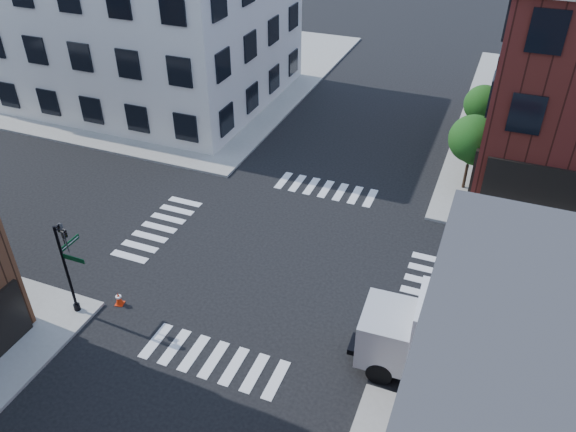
# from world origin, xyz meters

# --- Properties ---
(ground) EXTENTS (120.00, 120.00, 0.00)m
(ground) POSITION_xyz_m (0.00, 0.00, 0.00)
(ground) COLOR black
(ground) RESTS_ON ground
(sidewalk_nw) EXTENTS (30.00, 30.00, 0.15)m
(sidewalk_nw) POSITION_xyz_m (-21.00, 21.00, 0.07)
(sidewalk_nw) COLOR gray
(sidewalk_nw) RESTS_ON ground
(building_nw) EXTENTS (22.00, 16.00, 11.00)m
(building_nw) POSITION_xyz_m (-19.00, 16.00, 5.50)
(building_nw) COLOR silver
(building_nw) RESTS_ON ground
(tree_near) EXTENTS (2.69, 2.69, 4.49)m
(tree_near) POSITION_xyz_m (7.56, 9.98, 3.16)
(tree_near) COLOR black
(tree_near) RESTS_ON ground
(tree_far) EXTENTS (2.43, 2.43, 4.07)m
(tree_far) POSITION_xyz_m (7.56, 15.98, 2.87)
(tree_far) COLOR black
(tree_far) RESTS_ON ground
(signal_pole) EXTENTS (1.29, 1.24, 4.60)m
(signal_pole) POSITION_xyz_m (-6.72, -6.68, 2.86)
(signal_pole) COLOR black
(signal_pole) RESTS_ON ground
(box_truck) EXTENTS (8.22, 2.81, 3.67)m
(box_truck) POSITION_xyz_m (9.43, -4.38, 1.91)
(box_truck) COLOR silver
(box_truck) RESTS_ON ground
(traffic_cone) EXTENTS (0.43, 0.43, 0.66)m
(traffic_cone) POSITION_xyz_m (-5.41, -5.70, 0.32)
(traffic_cone) COLOR red
(traffic_cone) RESTS_ON ground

